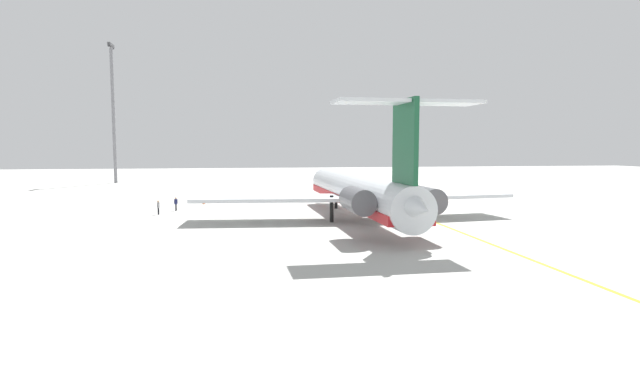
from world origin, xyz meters
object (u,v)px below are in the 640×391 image
safety_cone_tail (442,197)px  safety_cone_wingtip (204,202)px  light_mast (113,108)px  ground_crew_near_nose (158,206)px  main_jetliner (359,192)px  ground_crew_near_tail (176,202)px

safety_cone_tail → safety_cone_wingtip: bearing=92.2°
light_mast → ground_crew_near_nose: bearing=-163.3°
main_jetliner → light_mast: (65.92, 38.80, 13.01)m
main_jetliner → safety_cone_tail: bearing=-41.3°
ground_crew_near_tail → light_mast: size_ratio=0.06×
ground_crew_near_nose → ground_crew_near_tail: (3.39, -1.61, 0.01)m
ground_crew_near_nose → light_mast: bearing=-40.4°
safety_cone_tail → light_mast: bearing=51.7°
ground_crew_near_tail → light_mast: 58.55m
main_jetliner → ground_crew_near_nose: (9.11, 21.81, -2.09)m
safety_cone_tail → light_mast: size_ratio=0.02×
main_jetliner → light_mast: size_ratio=1.33×
safety_cone_tail → light_mast: 74.04m
ground_crew_near_nose → light_mast: (56.81, 16.99, 15.10)m
ground_crew_near_tail → safety_cone_tail: 39.13m
ground_crew_near_nose → safety_cone_wingtip: (10.66, -4.53, -0.79)m
ground_crew_near_nose → safety_cone_tail: 41.55m
light_mast → main_jetliner: bearing=-149.5°
ground_crew_near_tail → safety_cone_tail: size_ratio=3.11×
ground_crew_near_tail → light_mast: light_mast is taller
ground_crew_near_tail → safety_cone_wingtip: size_ratio=3.11×
ground_crew_near_nose → safety_cone_wingtip: 11.61m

